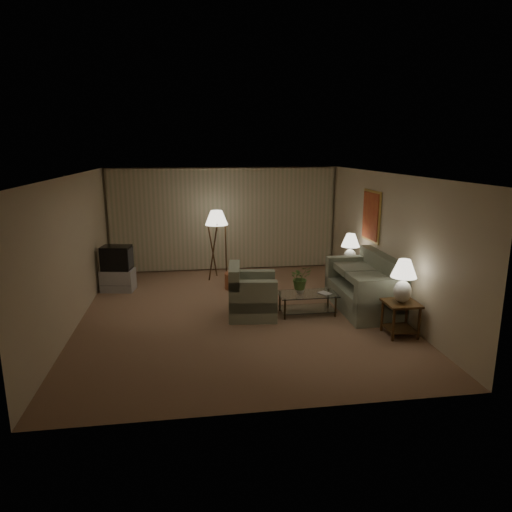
{
  "coord_description": "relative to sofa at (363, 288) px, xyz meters",
  "views": [
    {
      "loc": [
        -0.9,
        -8.46,
        3.17
      ],
      "look_at": [
        0.44,
        0.6,
        1.0
      ],
      "focal_mm": 32.0,
      "sensor_mm": 36.0,
      "label": 1
    }
  ],
  "objects": [
    {
      "name": "ottoman",
      "position": [
        -2.37,
        1.78,
        -0.26
      ],
      "size": [
        0.6,
        0.6,
        0.36
      ],
      "primitive_type": "cylinder",
      "rotation": [
        0.0,
        0.0,
        -0.1
      ],
      "color": "#AF593B",
      "rests_on": "ground"
    },
    {
      "name": "vase",
      "position": [
        -1.32,
        -0.1,
        0.05
      ],
      "size": [
        0.19,
        0.19,
        0.16
      ],
      "primitive_type": "imported",
      "rotation": [
        0.0,
        0.0,
        0.31
      ],
      "color": "white",
      "rests_on": "coffee_table"
    },
    {
      "name": "crt_tv",
      "position": [
        -5.05,
        1.99,
        0.33
      ],
      "size": [
        0.78,
        0.66,
        0.54
      ],
      "primitive_type": "cube",
      "rotation": [
        0.0,
        0.0,
        -0.17
      ],
      "color": "black",
      "rests_on": "tv_cabinet"
    },
    {
      "name": "table_lamp_near",
      "position": [
        0.15,
        -1.35,
        0.61
      ],
      "size": [
        0.44,
        0.44,
        0.75
      ],
      "color": "silver",
      "rests_on": "side_table_near"
    },
    {
      "name": "sofa",
      "position": [
        0.0,
        0.0,
        0.0
      ],
      "size": [
        1.98,
        1.0,
        0.88
      ],
      "rotation": [
        0.0,
        0.0,
        -1.57
      ],
      "color": "gray",
      "rests_on": "ground"
    },
    {
      "name": "ground",
      "position": [
        -2.5,
        0.14,
        -0.44
      ],
      "size": [
        7.0,
        7.0,
        0.0
      ],
      "primitive_type": "plane",
      "color": "#8C654D",
      "rests_on": "ground"
    },
    {
      "name": "coffee_table",
      "position": [
        -1.17,
        -0.1,
        -0.16
      ],
      "size": [
        1.13,
        0.62,
        0.41
      ],
      "color": "silver",
      "rests_on": "ground"
    },
    {
      "name": "table_lamp_far",
      "position": [
        0.15,
        1.25,
        0.58
      ],
      "size": [
        0.41,
        0.41,
        0.71
      ],
      "color": "silver",
      "rests_on": "side_table_far"
    },
    {
      "name": "side_table_near",
      "position": [
        0.15,
        -1.35,
        -0.03
      ],
      "size": [
        0.56,
        0.56,
        0.6
      ],
      "color": "#35210E",
      "rests_on": "ground"
    },
    {
      "name": "tv_cabinet",
      "position": [
        -5.05,
        1.99,
        -0.19
      ],
      "size": [
        0.87,
        0.69,
        0.5
      ],
      "primitive_type": "cube",
      "rotation": [
        0.0,
        0.0,
        -0.17
      ],
      "color": "#AEAEB1",
      "rests_on": "ground"
    },
    {
      "name": "room_shell",
      "position": [
        -2.48,
        1.65,
        1.31
      ],
      "size": [
        6.04,
        7.02,
        2.72
      ],
      "color": "beige",
      "rests_on": "ground"
    },
    {
      "name": "side_table_far",
      "position": [
        0.15,
        1.25,
        -0.04
      ],
      "size": [
        0.53,
        0.44,
        0.6
      ],
      "color": "#35210E",
      "rests_on": "ground"
    },
    {
      "name": "floor_lamp",
      "position": [
        -2.75,
        2.65,
        0.45
      ],
      "size": [
        0.55,
        0.55,
        1.7
      ],
      "color": "#35210E",
      "rests_on": "ground"
    },
    {
      "name": "book",
      "position": [
        -0.92,
        -0.2,
        -0.01
      ],
      "size": [
        0.27,
        0.3,
        0.02
      ],
      "primitive_type": "imported",
      "rotation": [
        0.0,
        0.0,
        0.49
      ],
      "color": "olive",
      "rests_on": "coffee_table"
    },
    {
      "name": "flowers",
      "position": [
        -1.32,
        -0.1,
        0.36
      ],
      "size": [
        0.48,
        0.44,
        0.46
      ],
      "primitive_type": "imported",
      "rotation": [
        0.0,
        0.0,
        0.24
      ],
      "color": "#4C7132",
      "rests_on": "vase"
    },
    {
      "name": "armchair",
      "position": [
        -2.24,
        -0.04,
        -0.04
      ],
      "size": [
        1.15,
        1.12,
        0.8
      ],
      "rotation": [
        0.0,
        0.0,
        1.45
      ],
      "color": "gray",
      "rests_on": "ground"
    }
  ]
}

